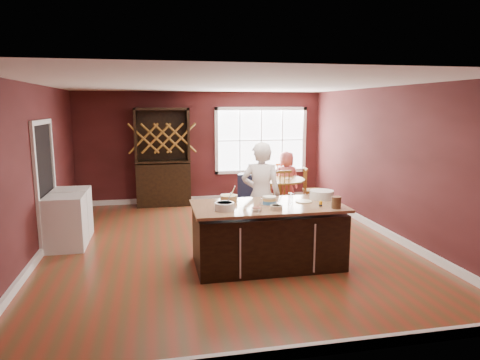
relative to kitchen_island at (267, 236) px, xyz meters
name	(u,v)px	position (x,y,z in m)	size (l,w,h in m)	color
room_shell	(225,167)	(-0.45, 1.07, 0.91)	(7.00, 7.00, 7.00)	maroon
window	(261,140)	(1.05, 4.54, 1.06)	(2.36, 0.10, 1.66)	white
doorway	(46,186)	(-3.42, 1.67, 0.59)	(0.08, 1.26, 2.13)	white
kitchen_island	(267,236)	(0.00, 0.00, 0.00)	(2.21, 1.16, 0.92)	black
dining_table	(278,188)	(1.09, 3.12, 0.10)	(1.20, 1.20, 0.75)	olive
baker	(261,196)	(0.09, 0.74, 0.46)	(0.65, 0.43, 1.79)	white
layer_cake	(269,200)	(0.03, 0.03, 0.54)	(0.28, 0.28, 0.12)	white
bowl_blue	(225,206)	(-0.68, -0.19, 0.53)	(0.28, 0.28, 0.11)	silver
bowl_yellow	(229,198)	(-0.52, 0.33, 0.53)	(0.26, 0.26, 0.10)	#A9813D
bowl_pink	(257,209)	(-0.25, -0.35, 0.51)	(0.15, 0.15, 0.05)	silver
bowl_olive	(276,208)	(0.04, -0.32, 0.51)	(0.17, 0.17, 0.06)	beige
drinking_glass	(291,198)	(0.35, 0.00, 0.56)	(0.08, 0.08, 0.16)	silver
dinner_plate	(304,201)	(0.58, 0.07, 0.49)	(0.25, 0.25, 0.02)	beige
white_tub	(322,194)	(0.94, 0.25, 0.55)	(0.37, 0.37, 0.13)	white
stoneware_crock	(336,202)	(0.89, -0.40, 0.56)	(0.14, 0.14, 0.17)	#512D1D
toy_figurine	(321,204)	(0.72, -0.26, 0.52)	(0.05, 0.05, 0.09)	#FBAA0B
rug	(277,211)	(1.09, 3.12, -0.43)	(2.32, 1.79, 0.01)	brown
chair_east	(313,189)	(1.91, 3.12, 0.06)	(0.42, 0.40, 0.99)	brown
chair_south	(286,196)	(1.04, 2.40, 0.08)	(0.43, 0.41, 1.03)	brown
chair_north	(280,182)	(1.39, 3.97, 0.07)	(0.43, 0.41, 1.02)	brown
seated_woman	(286,179)	(1.41, 3.55, 0.22)	(0.64, 0.42, 1.32)	#C25453
high_chair	(246,192)	(0.41, 3.34, 0.00)	(0.36, 0.36, 0.89)	black
toddler	(242,175)	(0.34, 3.47, 0.37)	(0.18, 0.14, 0.26)	#8CA5BF
table_plate	(288,179)	(1.29, 3.07, 0.32)	(0.20, 0.20, 0.01)	beige
table_cup	(269,176)	(0.93, 3.32, 0.36)	(0.12, 0.12, 0.09)	silver
hutch	(163,157)	(-1.41, 4.29, 0.72)	(1.26, 0.53, 2.32)	#362214
washer	(65,223)	(-3.09, 1.35, 0.01)	(0.62, 0.60, 0.90)	silver
dryer	(72,213)	(-3.09, 1.99, 0.01)	(0.62, 0.60, 0.90)	silver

